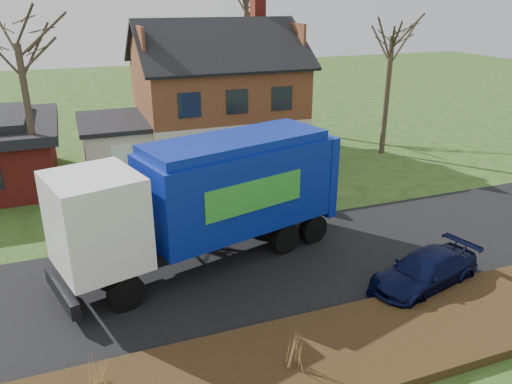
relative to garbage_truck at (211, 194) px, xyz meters
name	(u,v)px	position (x,y,z in m)	size (l,w,h in m)	color
ground	(276,264)	(2.08, -1.21, -2.62)	(120.00, 120.00, 0.00)	#284517
road	(276,264)	(2.08, -1.21, -2.61)	(80.00, 7.00, 0.02)	black
mulch_verge	(350,349)	(2.08, -6.51, -2.47)	(80.00, 3.50, 0.30)	black
main_house	(209,90)	(3.57, 12.69, 1.41)	(12.95, 8.95, 9.26)	beige
garbage_truck	(211,194)	(0.00, 0.00, 0.00)	(10.98, 5.55, 4.55)	black
silver_sedan	(166,207)	(-0.98, 3.71, -1.83)	(1.68, 4.82, 1.59)	#A0A3A7
navy_wagon	(424,272)	(6.08, -4.48, -2.00)	(1.75, 4.31, 1.25)	black
tree_front_west	(12,17)	(-6.11, 8.53, 5.78)	(3.43, 3.43, 10.20)	#413727
tree_front_east	(395,16)	(13.78, 9.38, 5.58)	(3.63, 3.63, 10.09)	#423827
grass_clump_west	(100,372)	(-4.48, -5.84, -1.81)	(0.39, 0.32, 1.02)	tan
grass_clump_mid	(295,351)	(0.24, -6.80, -1.82)	(0.36, 0.29, 1.00)	#AD7E4C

